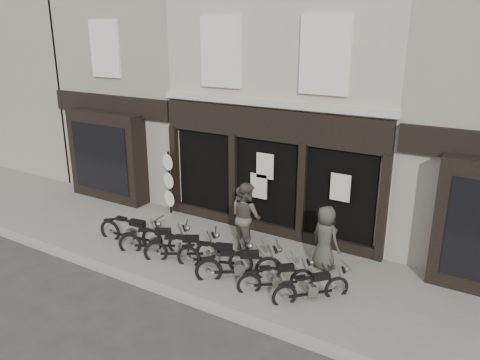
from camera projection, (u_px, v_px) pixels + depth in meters
The scene contains 17 objects.
ground_plane at pixel (211, 276), 11.98m from camera, with size 90.00×90.00×0.00m, color #2D2B28.
pavement at pixel (230, 260), 12.69m from camera, with size 30.00×4.20×0.12m, color #67625B.
kerb at pixel (181, 296), 10.95m from camera, with size 30.00×0.25×0.13m, color gray.
central_building at pixel (311, 91), 15.55m from camera, with size 7.30×6.22×8.34m.
neighbour_left at pixel (164, 82), 18.69m from camera, with size 5.60×6.73×8.34m.
filler_left at pixel (36, 71), 22.82m from camera, with size 11.00×6.00×8.20m, color gray.
motorcycle_0 at pixel (131, 233), 13.50m from camera, with size 2.18×0.60×1.05m.
motorcycle_1 at pixel (156, 242), 13.00m from camera, with size 1.82×1.26×0.97m.
motorcycle_2 at pixel (183, 250), 12.52m from camera, with size 1.84×1.31×0.99m.
motorcycle_3 at pixel (215, 258), 12.10m from camera, with size 1.96×0.96×0.98m.
motorcycle_4 at pixel (240, 268), 11.56m from camera, with size 1.88×1.48×1.04m.
motorcycle_5 at pixel (277, 280), 11.09m from camera, with size 1.54×1.41×0.90m.
motorcycle_6 at pixel (312, 290), 10.67m from camera, with size 1.45×1.52×0.90m.
man_left at pixel (242, 213), 13.63m from camera, with size 0.59×0.39×1.62m, color #3F3933.
man_centre at pixel (246, 216), 12.93m from camera, with size 0.95×0.74×1.95m, color #474239.
man_right at pixel (325, 238), 11.88m from camera, with size 0.83×0.54×1.71m, color #38342E.
advert_sign_post at pixel (169, 185), 15.50m from camera, with size 0.54×0.35×2.25m.
Camera 1 is at (6.21, -8.68, 6.02)m, focal length 35.00 mm.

